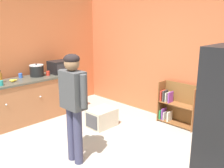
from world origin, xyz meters
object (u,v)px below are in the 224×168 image
Objects in this scene: microwave at (60,67)px; amber_bottle at (0,78)px; blue_cup at (20,76)px; pet_carrier at (102,118)px; crock_pot at (37,70)px; kitchen_counter at (33,98)px; red_cup at (48,73)px; bookshelf at (176,106)px; banana_bunch at (14,80)px; standing_person at (73,99)px; teal_cup at (1,83)px.

microwave is 1.34m from amber_bottle.
pet_carrier is at bearing 30.37° from blue_cup.
crock_pot is 0.35m from blue_cup.
kitchen_counter is 7.22× the size of crock_pot.
microwave is (-1.36, -0.02, 0.86)m from pet_carrier.
blue_cup is (-0.21, -0.53, 0.00)m from red_cup.
amber_bottle is (-1.40, -1.36, 0.82)m from pet_carrier.
bookshelf is 2.71m from microwave.
kitchen_counter is 2.53× the size of bookshelf.
pet_carrier is at bearing 28.71° from kitchen_counter.
crock_pot is 1.88× the size of banana_bunch.
crock_pot is 0.59m from banana_bunch.
bookshelf is 1.54m from pet_carrier.
pet_carrier is 1.89m from banana_bunch.
kitchen_counter is 1.31× the size of standing_person.
pet_carrier is 5.81× the size of teal_cup.
kitchen_counter is 0.88m from teal_cup.
standing_person is 17.22× the size of blue_cup.
teal_cup reaches higher than pet_carrier.
banana_bunch is (0.05, -0.41, 0.48)m from kitchen_counter.
pet_carrier is at bearing 22.17° from crock_pot.
banana_bunch is 0.78m from red_cup.
amber_bottle is at bearing -115.37° from banana_bunch.
standing_person reaches higher than microwave.
red_cup is at bearing 97.67° from teal_cup.
microwave reaches higher than crock_pot.
bookshelf is 5.37× the size of banana_bunch.
blue_cup is (-2.18, 0.25, -0.05)m from standing_person.
pet_carrier is 1.57m from red_cup.
bookshelf is 3.31m from banana_bunch.
microwave reaches higher than banana_bunch.
crock_pot is 3.13× the size of blue_cup.
crock_pot is at bearing 91.21° from amber_bottle.
teal_cup is at bearing -75.81° from kitchen_counter.
kitchen_counter is 0.83m from amber_bottle.
bookshelf is at bearing 50.46° from teal_cup.
teal_cup is at bearing -74.46° from crock_pot.
crock_pot reaches higher than amber_bottle.
teal_cup is (0.18, -1.42, -0.09)m from microwave.
blue_cup is at bearing 132.16° from banana_bunch.
bookshelf is 3.53m from amber_bottle.
banana_bunch is (0.05, -1.13, -0.11)m from microwave.
banana_bunch is at bearing -82.62° from kitchen_counter.
kitchen_counter is 0.60m from crock_pot.
red_cup is at bearing 68.55° from blue_cup.
kitchen_counter is at bearing -151.29° from pet_carrier.
bookshelf is at bearing 46.74° from amber_bottle.
standing_person is (2.00, -0.40, 0.54)m from kitchen_counter.
teal_cup reaches higher than bookshelf.
pet_carrier is 5.81× the size of red_cup.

